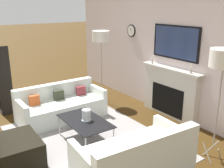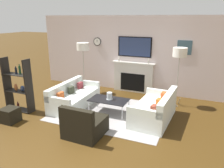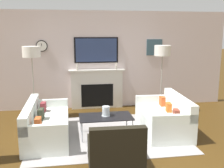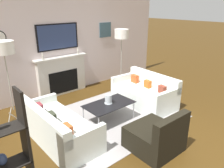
{
  "view_description": "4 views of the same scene",
  "coord_description": "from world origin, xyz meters",
  "px_view_note": "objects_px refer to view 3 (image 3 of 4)",
  "views": [
    {
      "loc": [
        3.72,
        0.33,
        2.4
      ],
      "look_at": [
        -0.04,
        2.97,
        0.99
      ],
      "focal_mm": 42.0,
      "sensor_mm": 36.0,
      "label": 1
    },
    {
      "loc": [
        2.27,
        -2.85,
        2.63
      ],
      "look_at": [
        -0.14,
        2.84,
        0.74
      ],
      "focal_mm": 35.0,
      "sensor_mm": 36.0,
      "label": 2
    },
    {
      "loc": [
        -0.72,
        -2.71,
        2.1
      ],
      "look_at": [
        0.13,
        2.62,
        1.04
      ],
      "focal_mm": 42.0,
      "sensor_mm": 36.0,
      "label": 3
    },
    {
      "loc": [
        -2.82,
        -0.93,
        2.48
      ],
      "look_at": [
        0.34,
        2.7,
        0.7
      ],
      "focal_mm": 35.0,
      "sensor_mm": 36.0,
      "label": 4
    }
  ],
  "objects_px": {
    "armchair": "(115,153)",
    "hurricane_candle": "(106,112)",
    "coffee_table": "(106,117)",
    "couch_right": "(164,118)",
    "floor_lamp_left": "(32,53)",
    "floor_lamp_right": "(162,52)",
    "couch_left": "(46,125)"
  },
  "relations": [
    {
      "from": "couch_right",
      "to": "floor_lamp_right",
      "type": "distance_m",
      "value": 1.91
    },
    {
      "from": "couch_left",
      "to": "armchair",
      "type": "distance_m",
      "value": 1.84
    },
    {
      "from": "couch_right",
      "to": "floor_lamp_left",
      "type": "xyz_separation_m",
      "value": [
        -2.88,
        1.3,
        1.36
      ]
    },
    {
      "from": "coffee_table",
      "to": "floor_lamp_left",
      "type": "bearing_deg",
      "value": 138.95
    },
    {
      "from": "coffee_table",
      "to": "floor_lamp_left",
      "type": "relative_size",
      "value": 0.6
    },
    {
      "from": "hurricane_candle",
      "to": "floor_lamp_left",
      "type": "bearing_deg",
      "value": 139.66
    },
    {
      "from": "floor_lamp_right",
      "to": "armchair",
      "type": "bearing_deg",
      "value": -122.02
    },
    {
      "from": "coffee_table",
      "to": "couch_right",
      "type": "bearing_deg",
      "value": 3.82
    },
    {
      "from": "couch_left",
      "to": "couch_right",
      "type": "height_order",
      "value": "couch_right"
    },
    {
      "from": "couch_left",
      "to": "hurricane_candle",
      "type": "bearing_deg",
      "value": -2.72
    },
    {
      "from": "couch_right",
      "to": "floor_lamp_left",
      "type": "distance_m",
      "value": 3.44
    },
    {
      "from": "hurricane_candle",
      "to": "floor_lamp_left",
      "type": "height_order",
      "value": "floor_lamp_left"
    },
    {
      "from": "couch_right",
      "to": "floor_lamp_left",
      "type": "bearing_deg",
      "value": 155.72
    },
    {
      "from": "hurricane_candle",
      "to": "floor_lamp_left",
      "type": "xyz_separation_m",
      "value": [
        -1.6,
        1.36,
        1.12
      ]
    },
    {
      "from": "coffee_table",
      "to": "armchair",
      "type": "bearing_deg",
      "value": -91.49
    },
    {
      "from": "armchair",
      "to": "floor_lamp_right",
      "type": "bearing_deg",
      "value": 57.98
    },
    {
      "from": "armchair",
      "to": "floor_lamp_left",
      "type": "relative_size",
      "value": 0.48
    },
    {
      "from": "coffee_table",
      "to": "floor_lamp_left",
      "type": "xyz_separation_m",
      "value": [
        -1.59,
        1.38,
        1.24
      ]
    },
    {
      "from": "armchair",
      "to": "floor_lamp_left",
      "type": "bearing_deg",
      "value": 119.85
    },
    {
      "from": "armchair",
      "to": "hurricane_candle",
      "type": "xyz_separation_m",
      "value": [
        0.04,
        1.35,
        0.26
      ]
    },
    {
      "from": "coffee_table",
      "to": "floor_lamp_left",
      "type": "height_order",
      "value": "floor_lamp_left"
    },
    {
      "from": "floor_lamp_left",
      "to": "floor_lamp_right",
      "type": "xyz_separation_m",
      "value": [
        3.25,
        0.0,
        -0.01
      ]
    },
    {
      "from": "couch_left",
      "to": "hurricane_candle",
      "type": "height_order",
      "value": "couch_left"
    },
    {
      "from": "armchair",
      "to": "hurricane_candle",
      "type": "distance_m",
      "value": 1.38
    },
    {
      "from": "armchair",
      "to": "floor_lamp_right",
      "type": "distance_m",
      "value": 3.48
    },
    {
      "from": "hurricane_candle",
      "to": "floor_lamp_left",
      "type": "relative_size",
      "value": 0.11
    },
    {
      "from": "couch_right",
      "to": "floor_lamp_left",
      "type": "relative_size",
      "value": 0.94
    },
    {
      "from": "couch_left",
      "to": "coffee_table",
      "type": "height_order",
      "value": "couch_left"
    },
    {
      "from": "floor_lamp_left",
      "to": "floor_lamp_right",
      "type": "relative_size",
      "value": 1.0
    },
    {
      "from": "coffee_table",
      "to": "hurricane_candle",
      "type": "bearing_deg",
      "value": 78.08
    },
    {
      "from": "armchair",
      "to": "floor_lamp_left",
      "type": "xyz_separation_m",
      "value": [
        -1.56,
        2.71,
        1.38
      ]
    },
    {
      "from": "hurricane_candle",
      "to": "floor_lamp_left",
      "type": "distance_m",
      "value": 2.38
    }
  ]
}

